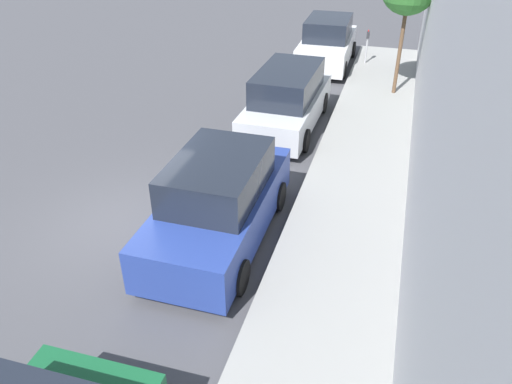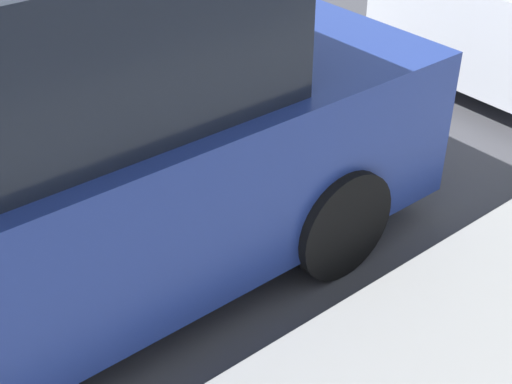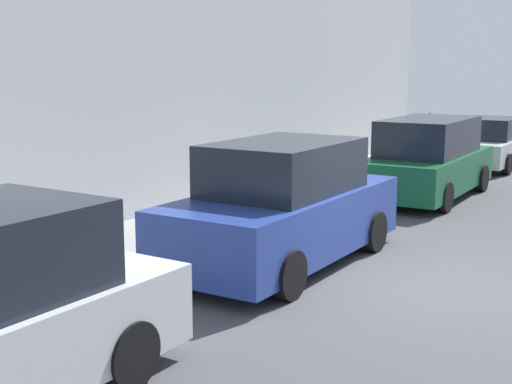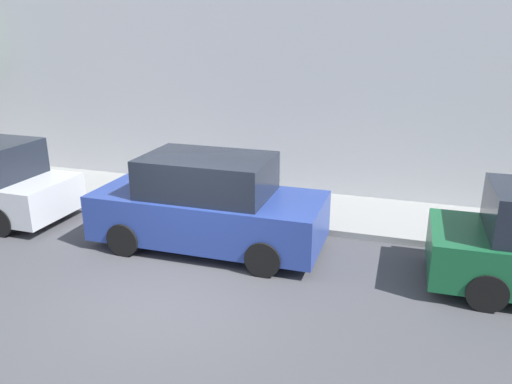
# 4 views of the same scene
# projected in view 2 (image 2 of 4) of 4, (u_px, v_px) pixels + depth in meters

# --- Properties ---
(parked_suv_third) EXTENTS (2.08, 4.80, 1.98)m
(parked_suv_third) POSITION_uv_depth(u_px,v_px,m) (11.00, 154.00, 3.68)
(parked_suv_third) COLOR navy
(parked_suv_third) RESTS_ON ground_plane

